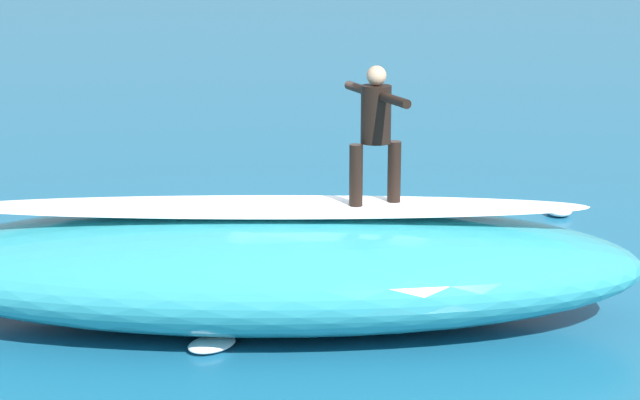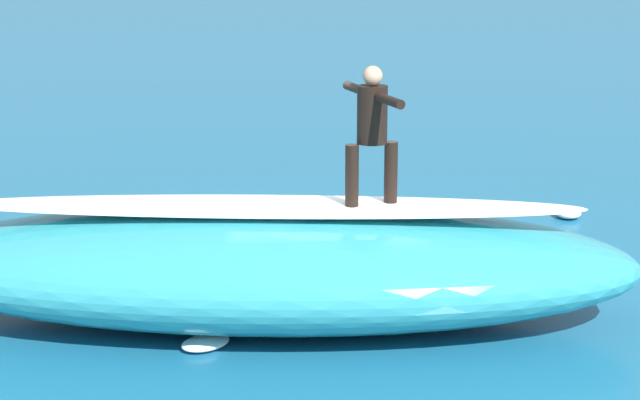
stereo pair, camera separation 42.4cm
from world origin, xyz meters
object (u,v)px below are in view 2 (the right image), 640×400
object	(u,v)px
surfboard_paddling	(278,254)
surfer_paddling	(287,239)
surfer_riding	(372,125)
surfboard_riding	(371,208)

from	to	relation	value
surfboard_paddling	surfer_paddling	xyz separation A→B (m)	(-0.12, -0.06, 0.18)
surfer_riding	surfboard_riding	bearing A→B (deg)	54.93
surfboard_paddling	surfer_paddling	bearing A→B (deg)	180.00
surfboard_paddling	surfboard_riding	bearing A→B (deg)	87.59
surfboard_riding	surfboard_paddling	world-z (taller)	surfboard_riding
surfer_paddling	surfer_riding	bearing A→B (deg)	84.68
surfboard_riding	surfer_riding	distance (m)	0.88
surfboard_riding	surfer_riding	world-z (taller)	surfer_riding
surfer_riding	surfboard_paddling	xyz separation A→B (m)	(1.08, -2.34, -2.10)
surfer_riding	surfer_paddling	world-z (taller)	surfer_riding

